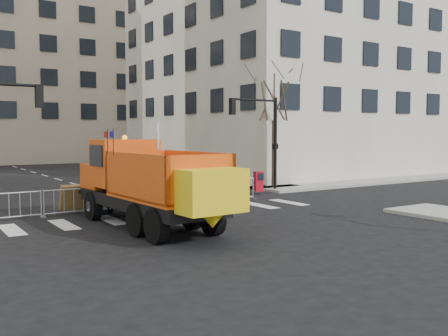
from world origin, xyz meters
TOP-DOWN VIEW (x-y plane):
  - ground at (0.00, 0.00)m, footprint 120.00×120.00m
  - sidewalk_back at (0.00, 8.50)m, footprint 64.00×5.00m
  - traffic_light_right at (8.50, 9.50)m, footprint 0.18×0.18m
  - crowd_barriers at (-0.75, 7.60)m, footprint 12.60×0.60m
  - street_tree at (9.20, 10.50)m, footprint 3.00×3.00m
  - plow_truck at (-2.29, 3.16)m, footprint 3.22×9.80m
  - cop_a at (-2.98, 7.00)m, footprint 0.84×0.80m
  - cop_b at (-1.04, 7.00)m, footprint 1.26×1.19m
  - cop_c at (-2.41, 7.00)m, footprint 1.12×0.97m
  - newspaper_box at (6.89, 8.98)m, footprint 0.53×0.50m

SIDE VIEW (x-z plane):
  - ground at x=0.00m, z-range 0.00..0.00m
  - sidewalk_back at x=0.00m, z-range 0.00..0.15m
  - crowd_barriers at x=-0.75m, z-range 0.00..1.10m
  - newspaper_box at x=6.89m, z-range 0.15..1.25m
  - cop_c at x=-2.41m, z-range 0.00..1.81m
  - cop_a at x=-2.98m, z-range 0.00..1.93m
  - cop_b at x=-1.04m, z-range 0.00..2.06m
  - plow_truck at x=-2.29m, z-range -0.21..3.55m
  - traffic_light_right at x=8.50m, z-range 0.00..5.40m
  - street_tree at x=9.20m, z-range 0.00..7.50m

